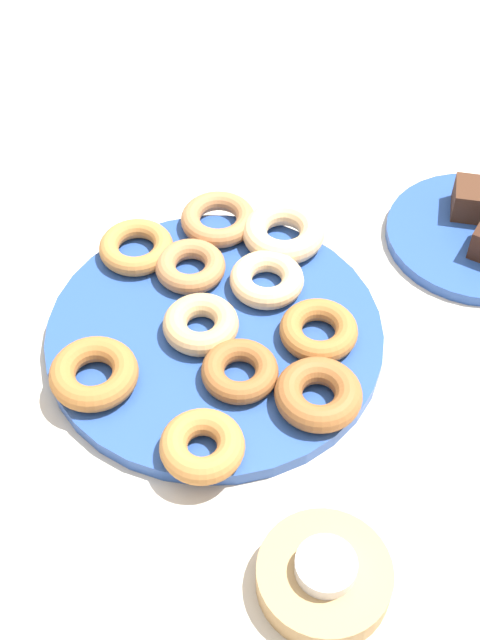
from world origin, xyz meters
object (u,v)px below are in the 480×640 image
object	(u,v)px
donut_0	(190,266)
donut_9	(201,324)
brownie_near	(476,199)
candle_holder	(324,577)
donut_10	(318,394)
donut_plate	(215,334)
donut_3	(267,280)
donut_7	(283,233)
donut_2	(240,371)
donut_5	(319,330)
cake_plate	(477,236)
tealight	(326,566)
donut_4	(202,446)
donut_8	(218,219)
donut_1	(136,247)
donut_6	(94,374)

from	to	relation	value
donut_0	donut_9	world-z (taller)	donut_9
brownie_near	candle_holder	distance (m)	0.51
donut_9	donut_10	bearing A→B (deg)	78.28
donut_plate	donut_3	xyz separation A→B (m)	(-0.08, 0.02, 0.02)
donut_7	candle_holder	xyz separation A→B (m)	(0.36, 0.20, -0.02)
donut_2	donut_5	size ratio (longest dim) A/B	0.95
donut_2	donut_10	xyz separation A→B (m)	(-0.01, 0.08, 0.00)
brownie_near	donut_5	bearing A→B (deg)	-18.79
donut_10	cake_plate	distance (m)	0.32
donut_10	brownie_near	world-z (taller)	brownie_near
donut_plate	donut_10	xyz separation A→B (m)	(0.04, 0.13, 0.02)
donut_0	donut_2	world-z (taller)	same
donut_2	tealight	bearing A→B (deg)	44.87
donut_0	cake_plate	world-z (taller)	donut_0
donut_3	donut_5	world-z (taller)	same
donut_4	donut_8	size ratio (longest dim) A/B	0.92
donut_5	tealight	bearing A→B (deg)	23.72
donut_1	donut_6	distance (m)	0.18
donut_6	candle_holder	distance (m)	0.30
donut_1	donut_10	bearing A→B (deg)	69.08
cake_plate	donut_4	bearing A→B (deg)	-19.93
donut_4	tealight	world-z (taller)	same
donut_2	cake_plate	bearing A→B (deg)	153.71
tealight	donut_8	bearing A→B (deg)	-141.41
tealight	candle_holder	bearing A→B (deg)	90.00
tealight	donut_10	bearing A→B (deg)	-155.61
donut_8	tealight	bearing A→B (deg)	38.59
donut_4	donut_0	bearing A→B (deg)	-149.14
donut_7	cake_plate	xyz separation A→B (m)	(-0.12, 0.20, -0.02)
donut_5	donut_3	bearing A→B (deg)	-118.18
donut_7	donut_plate	bearing A→B (deg)	-3.98
donut_1	donut_2	distance (m)	0.21
donut_4	donut_7	size ratio (longest dim) A/B	0.85
donut_2	donut_10	distance (m)	0.08
brownie_near	tealight	size ratio (longest dim) A/B	1.01
donut_3	donut_1	bearing A→B (deg)	-83.44
donut_3	donut_9	xyz separation A→B (m)	(0.09, -0.03, 0.00)
cake_plate	donut_3	bearing A→B (deg)	-43.93
donut_1	donut_7	size ratio (longest dim) A/B	0.90
donut_plate	donut_4	xyz separation A→B (m)	(0.14, 0.06, 0.02)
donut_plate	cake_plate	world-z (taller)	donut_plate
donut_5	cake_plate	distance (m)	0.26
donut_0	donut_5	world-z (taller)	same
cake_plate	donut_8	bearing A→B (deg)	-65.20
tealight	donut_7	bearing A→B (deg)	-151.00
donut_5	brownie_near	world-z (taller)	brownie_near
donut_10	donut_1	bearing A→B (deg)	-110.92
donut_3	donut_4	world-z (taller)	donut_4
donut_0	donut_2	bearing A→B (deg)	46.53
donut_plate	donut_0	xyz separation A→B (m)	(-0.06, -0.06, 0.02)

